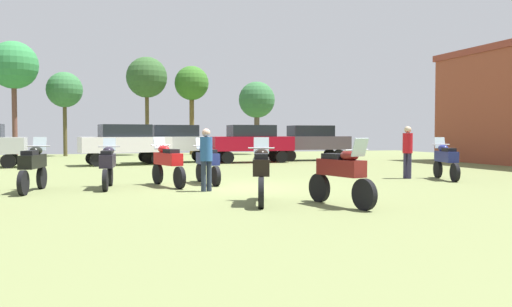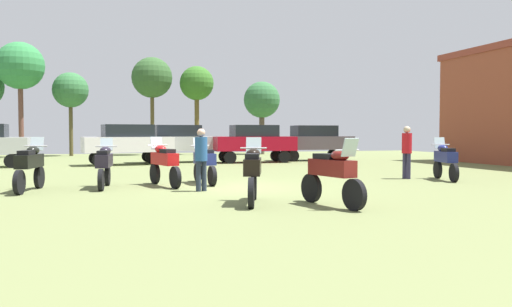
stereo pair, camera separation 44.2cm
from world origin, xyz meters
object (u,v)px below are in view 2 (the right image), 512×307
car_4 (177,141)px  tree_4 (262,101)px  motorcycle_9 (164,162)px  tree_3 (197,85)px  car_6 (254,141)px  car_2 (314,140)px  person_1 (201,155)px  car_1 (128,141)px  motorcycle_7 (332,173)px  motorcycle_11 (30,165)px  motorcycle_10 (445,159)px  motorcycle_2 (253,171)px  tree_6 (152,78)px  motorcycle_5 (104,164)px  motorcycle_8 (204,161)px  tree_1 (20,67)px  person_2 (407,148)px  tree_2 (70,91)px

car_4 → tree_4: 11.77m
motorcycle_9 → tree_3: 22.61m
car_6 → tree_3: tree_3 is taller
car_2 → person_1: size_ratio=2.55×
car_1 → car_4: same height
motorcycle_7 → motorcycle_11: 8.36m
motorcycle_10 → car_4: bearing=136.1°
person_1 → tree_3: bearing=65.2°
motorcycle_2 → motorcycle_11: motorcycle_2 is taller
car_2 → motorcycle_9: bearing=143.4°
motorcycle_10 → tree_4: bearing=106.2°
motorcycle_11 → tree_6: tree_6 is taller
car_4 → tree_6: (-0.51, 9.60, 4.28)m
motorcycle_2 → tree_4: size_ratio=0.39×
motorcycle_9 → tree_6: tree_6 is taller
car_1 → tree_4: tree_4 is taller
motorcycle_5 → car_2: 16.59m
person_1 → tree_4: size_ratio=0.32×
car_2 → motorcycle_8: bearing=146.4°
motorcycle_10 → motorcycle_7: bearing=-127.1°
car_4 → tree_4: tree_4 is taller
car_1 → tree_1: (-6.28, 9.64, 4.64)m
car_1 → car_6: size_ratio=1.04×
person_2 → motorcycle_5: bearing=70.9°
motorcycle_11 → car_6: bearing=60.7°
motorcycle_5 → person_1: (2.55, -1.58, 0.29)m
motorcycle_5 → motorcycle_8: (3.01, 0.48, -0.00)m
motorcycle_10 → person_2: 1.31m
motorcycle_2 → tree_2: tree_2 is taller
car_4 → tree_2: size_ratio=0.78×
person_2 → tree_1: bearing=16.6°
tree_6 → motorcycle_5: bearing=-98.3°
person_1 → person_2: (7.52, 1.81, 0.07)m
car_6 → person_2: size_ratio=2.37×
motorcycle_5 → motorcycle_10: (11.08, -0.54, -0.00)m
motorcycle_7 → motorcycle_2: bearing=-44.4°
motorcycle_5 → car_1: 10.96m
tree_2 → tree_6: bearing=-0.1°
motorcycle_9 → tree_6: bearing=70.8°
motorcycle_11 → tree_2: size_ratio=0.39×
tree_4 → tree_6: tree_6 is taller
motorcycle_2 → tree_2: 27.04m
motorcycle_2 → tree_6: size_ratio=0.30×
motorcycle_9 → person_1: (0.83, -1.67, 0.27)m
tree_4 → motorcycle_5: bearing=-117.7°
motorcycle_11 → tree_6: 23.25m
car_4 → tree_2: bearing=28.2°
motorcycle_2 → motorcycle_8: (-0.24, 4.80, -0.02)m
motorcycle_5 → car_2: size_ratio=0.49×
motorcycle_9 → motorcycle_10: (9.35, -0.63, -0.02)m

